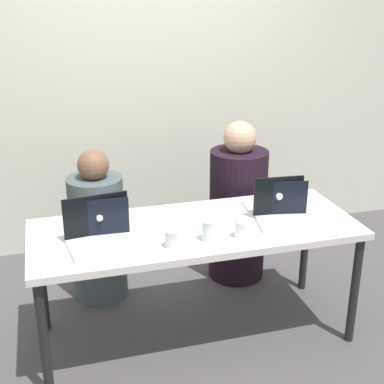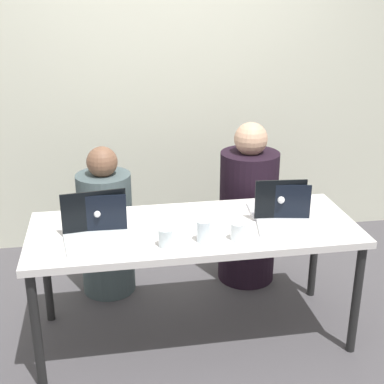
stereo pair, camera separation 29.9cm
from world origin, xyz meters
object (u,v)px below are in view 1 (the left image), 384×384
laptop_front_right (284,214)px  water_glass_left (172,240)px  person_on_left (98,233)px  person_on_right (238,210)px  laptop_front_left (101,235)px  laptop_back_left (99,224)px  water_glass_center (209,232)px  water_glass_right (242,230)px  laptop_back_right (273,203)px

laptop_front_right → water_glass_left: (-0.69, -0.14, -0.01)m
person_on_left → water_glass_left: (0.30, -0.84, 0.30)m
person_on_left → person_on_right: size_ratio=0.90×
laptop_front_left → person_on_right: bearing=26.5°
laptop_front_left → laptop_front_right: bearing=-7.9°
person_on_right → laptop_front_right: 0.75m
laptop_back_left → water_glass_center: size_ratio=2.75×
laptop_front_right → laptop_back_left: bearing=-177.5°
person_on_left → laptop_front_right: person_on_left is taller
person_on_left → water_glass_center: (0.51, -0.81, 0.31)m
laptop_back_left → laptop_front_right: bearing=173.6°
person_on_right → laptop_front_left: person_on_right is taller
laptop_back_left → laptop_front_right: size_ratio=0.94×
laptop_front_left → water_glass_center: 0.56m
laptop_front_left → water_glass_right: (0.73, -0.13, -0.01)m
water_glass_center → laptop_front_right: bearing=13.2°
person_on_left → water_glass_right: (0.69, -0.82, 0.30)m
water_glass_center → water_glass_right: (0.18, -0.01, -0.01)m
laptop_front_left → water_glass_center: (0.55, -0.12, -0.00)m
person_on_left → laptop_back_left: size_ratio=3.20×
water_glass_right → laptop_front_left: bearing=170.0°
person_on_left → laptop_back_right: size_ratio=3.25×
laptop_back_left → water_glass_left: 0.45m
laptop_back_right → water_glass_center: laptop_back_right is taller
laptop_front_left → water_glass_left: 0.38m
water_glass_center → person_on_right: bearing=59.8°
laptop_front_right → water_glass_center: size_ratio=2.93×
person_on_right → laptop_front_right: person_on_right is taller
laptop_back_left → water_glass_center: (0.54, -0.27, 0.00)m
laptop_front_right → laptop_back_right: laptop_back_right is taller
laptop_front_left → water_glass_left: bearing=-29.7°
person_on_left → water_glass_right: bearing=124.1°
laptop_back_left → laptop_front_right: (1.03, -0.15, -0.00)m
laptop_back_left → water_glass_left: laptop_back_left is taller
laptop_front_left → laptop_back_right: size_ratio=1.20×
laptop_front_left → laptop_back_right: laptop_back_right is taller
person_on_right → water_glass_left: size_ratio=11.99×
laptop_front_right → water_glass_left: bearing=-157.8°
laptop_front_left → laptop_back_right: (1.04, 0.15, 0.00)m
laptop_front_left → laptop_front_right: laptop_front_left is taller
water_glass_left → person_on_left: bearing=109.9°
person_on_right → water_glass_right: size_ratio=12.03×
laptop_back_right → water_glass_left: size_ratio=3.31×
laptop_back_left → water_glass_center: bearing=155.8°
person_on_right → water_glass_right: bearing=71.6°
person_on_right → water_glass_center: bearing=60.8°
water_glass_center → water_glass_right: size_ratio=1.23×
laptop_back_left → person_on_right: bearing=-149.5°
water_glass_right → person_on_left: bearing=129.9°
person_on_right → laptop_front_left: size_ratio=3.02×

